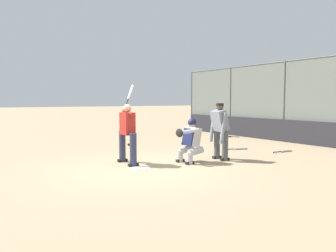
{
  "coord_description": "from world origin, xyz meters",
  "views": [
    {
      "loc": [
        -7.44,
        3.99,
        1.77
      ],
      "look_at": [
        0.21,
        -1.0,
        1.05
      ],
      "focal_mm": 35.0,
      "sensor_mm": 36.0,
      "label": 1
    }
  ],
  "objects_px": {
    "batter_at_plate": "(128,131)",
    "umpire_home": "(220,129)",
    "spare_bat_third_base_side": "(227,136)",
    "spare_bat_first_base_side": "(239,149)",
    "catcher_behind_plate": "(190,140)",
    "spare_bat_near_backstop": "(285,151)",
    "fielding_glove_on_dirt": "(131,144)"
  },
  "relations": [
    {
      "from": "catcher_behind_plate",
      "to": "spare_bat_first_base_side",
      "type": "relative_size",
      "value": 1.45
    },
    {
      "from": "umpire_home",
      "to": "spare_bat_near_backstop",
      "type": "bearing_deg",
      "value": -86.92
    },
    {
      "from": "spare_bat_first_base_side",
      "to": "umpire_home",
      "type": "bearing_deg",
      "value": -132.95
    },
    {
      "from": "umpire_home",
      "to": "spare_bat_first_base_side",
      "type": "bearing_deg",
      "value": -54.15
    },
    {
      "from": "catcher_behind_plate",
      "to": "fielding_glove_on_dirt",
      "type": "bearing_deg",
      "value": -4.96
    },
    {
      "from": "catcher_behind_plate",
      "to": "spare_bat_near_backstop",
      "type": "relative_size",
      "value": 1.45
    },
    {
      "from": "umpire_home",
      "to": "spare_bat_near_backstop",
      "type": "height_order",
      "value": "umpire_home"
    },
    {
      "from": "catcher_behind_plate",
      "to": "spare_bat_first_base_side",
      "type": "distance_m",
      "value": 3.15
    },
    {
      "from": "batter_at_plate",
      "to": "umpire_home",
      "type": "bearing_deg",
      "value": -106.85
    },
    {
      "from": "umpire_home",
      "to": "spare_bat_first_base_side",
      "type": "distance_m",
      "value": 2.4
    },
    {
      "from": "umpire_home",
      "to": "spare_bat_third_base_side",
      "type": "height_order",
      "value": "umpire_home"
    },
    {
      "from": "spare_bat_first_base_side",
      "to": "fielding_glove_on_dirt",
      "type": "xyz_separation_m",
      "value": [
        2.99,
        2.79,
        0.02
      ]
    },
    {
      "from": "batter_at_plate",
      "to": "spare_bat_first_base_side",
      "type": "distance_m",
      "value": 4.6
    },
    {
      "from": "spare_bat_third_base_side",
      "to": "spare_bat_first_base_side",
      "type": "relative_size",
      "value": 0.92
    },
    {
      "from": "spare_bat_third_base_side",
      "to": "fielding_glove_on_dirt",
      "type": "relative_size",
      "value": 2.58
    },
    {
      "from": "spare_bat_near_backstop",
      "to": "fielding_glove_on_dirt",
      "type": "xyz_separation_m",
      "value": [
        4.24,
        3.71,
        0.02
      ]
    },
    {
      "from": "spare_bat_near_backstop",
      "to": "spare_bat_first_base_side",
      "type": "relative_size",
      "value": 1.0
    },
    {
      "from": "spare_bat_near_backstop",
      "to": "umpire_home",
      "type": "bearing_deg",
      "value": -178.44
    },
    {
      "from": "spare_bat_near_backstop",
      "to": "spare_bat_third_base_side",
      "type": "height_order",
      "value": "same"
    },
    {
      "from": "fielding_glove_on_dirt",
      "to": "spare_bat_first_base_side",
      "type": "bearing_deg",
      "value": -136.91
    },
    {
      "from": "spare_bat_near_backstop",
      "to": "spare_bat_third_base_side",
      "type": "xyz_separation_m",
      "value": [
        4.44,
        -1.52,
        0.0
      ]
    },
    {
      "from": "spare_bat_near_backstop",
      "to": "spare_bat_third_base_side",
      "type": "bearing_deg",
      "value": 75.49
    },
    {
      "from": "batter_at_plate",
      "to": "spare_bat_first_base_side",
      "type": "xyz_separation_m",
      "value": [
        0.2,
        -4.51,
        -0.87
      ]
    },
    {
      "from": "batter_at_plate",
      "to": "umpire_home",
      "type": "distance_m",
      "value": 2.74
    },
    {
      "from": "catcher_behind_plate",
      "to": "spare_bat_first_base_side",
      "type": "bearing_deg",
      "value": -74.59
    },
    {
      "from": "fielding_glove_on_dirt",
      "to": "spare_bat_near_backstop",
      "type": "bearing_deg",
      "value": -138.8
    },
    {
      "from": "spare_bat_near_backstop",
      "to": "fielding_glove_on_dirt",
      "type": "height_order",
      "value": "fielding_glove_on_dirt"
    },
    {
      "from": "batter_at_plate",
      "to": "spare_bat_first_base_side",
      "type": "relative_size",
      "value": 2.56
    },
    {
      "from": "catcher_behind_plate",
      "to": "umpire_home",
      "type": "xyz_separation_m",
      "value": [
        -0.14,
        -1.0,
        0.26
      ]
    },
    {
      "from": "batter_at_plate",
      "to": "spare_bat_third_base_side",
      "type": "bearing_deg",
      "value": -61.35
    },
    {
      "from": "batter_at_plate",
      "to": "fielding_glove_on_dirt",
      "type": "relative_size",
      "value": 7.16
    },
    {
      "from": "batter_at_plate",
      "to": "spare_bat_near_backstop",
      "type": "bearing_deg",
      "value": -98.34
    }
  ]
}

